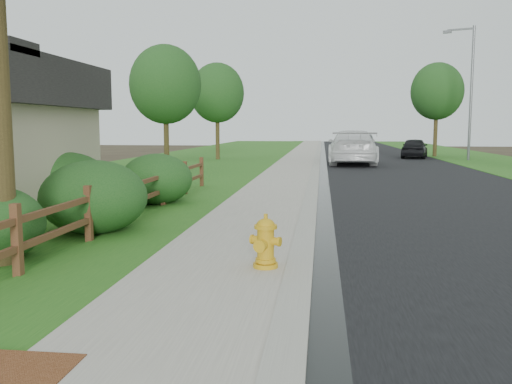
# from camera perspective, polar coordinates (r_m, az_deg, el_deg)

# --- Properties ---
(ground) EXTENTS (120.00, 120.00, 0.00)m
(ground) POSITION_cam_1_polar(r_m,az_deg,el_deg) (4.89, -2.28, -19.57)
(ground) COLOR #34271C
(road) EXTENTS (8.00, 90.00, 0.02)m
(road) POSITION_cam_1_polar(r_m,az_deg,el_deg) (39.57, 12.60, 3.54)
(road) COLOR black
(road) RESTS_ON ground
(curb) EXTENTS (0.40, 90.00, 0.12)m
(curb) POSITION_cam_1_polar(r_m,az_deg,el_deg) (39.38, 6.49, 3.71)
(curb) COLOR gray
(curb) RESTS_ON ground
(wet_gutter) EXTENTS (0.50, 90.00, 0.00)m
(wet_gutter) POSITION_cam_1_polar(r_m,az_deg,el_deg) (39.38, 7.00, 3.65)
(wet_gutter) COLOR black
(wet_gutter) RESTS_ON road
(sidewalk) EXTENTS (2.20, 90.00, 0.10)m
(sidewalk) POSITION_cam_1_polar(r_m,az_deg,el_deg) (39.41, 4.60, 3.72)
(sidewalk) COLOR gray
(sidewalk) RESTS_ON ground
(grass_strip) EXTENTS (1.60, 90.00, 0.06)m
(grass_strip) POSITION_cam_1_polar(r_m,az_deg,el_deg) (39.54, 1.84, 3.72)
(grass_strip) COLOR #215A19
(grass_strip) RESTS_ON ground
(lawn_near) EXTENTS (9.00, 90.00, 0.04)m
(lawn_near) POSITION_cam_1_polar(r_m,az_deg,el_deg) (40.33, -5.55, 3.74)
(lawn_near) COLOR #215A19
(lawn_near) RESTS_ON ground
(verge_far) EXTENTS (6.00, 90.00, 0.04)m
(verge_far) POSITION_cam_1_polar(r_m,az_deg,el_deg) (40.83, 22.29, 3.30)
(verge_far) COLOR #215A19
(verge_far) RESTS_ON ground
(ranch_fence) EXTENTS (0.12, 16.92, 1.10)m
(ranch_fence) POSITION_cam_1_polar(r_m,az_deg,el_deg) (11.66, -14.83, -1.06)
(ranch_fence) COLOR #522E1B
(ranch_fence) RESTS_ON ground
(fire_hydrant) EXTENTS (0.53, 0.43, 0.81)m
(fire_hydrant) POSITION_cam_1_polar(r_m,az_deg,el_deg) (8.05, 1.00, -5.38)
(fire_hydrant) COLOR gold
(fire_hydrant) RESTS_ON sidewalk
(white_suv) EXTENTS (2.85, 6.81, 1.97)m
(white_suv) POSITION_cam_1_polar(r_m,az_deg,el_deg) (32.30, 10.07, 4.65)
(white_suv) COLOR white
(white_suv) RESTS_ON road
(dark_car_mid) EXTENTS (2.54, 4.40, 1.41)m
(dark_car_mid) POSITION_cam_1_polar(r_m,az_deg,el_deg) (39.89, 16.35, 4.48)
(dark_car_mid) COLOR black
(dark_car_mid) RESTS_ON road
(dark_car_far) EXTENTS (2.67, 4.90, 1.53)m
(dark_car_far) POSITION_cam_1_polar(r_m,az_deg,el_deg) (47.76, 10.93, 5.05)
(dark_car_far) COLOR black
(dark_car_far) RESTS_ON road
(streetlight) EXTENTS (1.92, 0.85, 8.62)m
(streetlight) POSITION_cam_1_polar(r_m,az_deg,el_deg) (38.15, 21.50, 10.44)
(streetlight) COLOR slate
(streetlight) RESTS_ON ground
(boulder) EXTENTS (1.26, 1.13, 0.69)m
(boulder) POSITION_cam_1_polar(r_m,az_deg,el_deg) (14.65, -14.00, -0.55)
(boulder) COLOR brown
(boulder) RESTS_ON ground
(shrub_b) EXTENTS (2.82, 2.82, 1.51)m
(shrub_b) POSITION_cam_1_polar(r_m,az_deg,el_deg) (11.53, -16.68, -0.52)
(shrub_b) COLOR #194619
(shrub_b) RESTS_ON ground
(shrub_c) EXTENTS (2.40, 2.40, 1.44)m
(shrub_c) POSITION_cam_1_polar(r_m,az_deg,el_deg) (15.49, -10.41, 1.34)
(shrub_c) COLOR #194619
(shrub_c) RESTS_ON ground
(shrub_d) EXTENTS (2.27, 2.27, 1.52)m
(shrub_d) POSITION_cam_1_polar(r_m,az_deg,el_deg) (15.39, -19.37, 1.17)
(shrub_d) COLOR #194619
(shrub_d) RESTS_ON ground
(tree_near_left) EXTENTS (3.46, 3.46, 6.12)m
(tree_near_left) POSITION_cam_1_polar(r_m,az_deg,el_deg) (26.95, -9.52, 11.08)
(tree_near_left) COLOR #3C2E18
(tree_near_left) RESTS_ON ground
(tree_mid_left) EXTENTS (3.58, 3.58, 6.40)m
(tree_mid_left) POSITION_cam_1_polar(r_m,az_deg,el_deg) (36.44, -4.10, 10.35)
(tree_mid_left) COLOR #3C2E18
(tree_mid_left) RESTS_ON ground
(tree_mid_right) EXTENTS (3.79, 3.79, 6.87)m
(tree_mid_right) POSITION_cam_1_polar(r_m,az_deg,el_deg) (42.31, 18.52, 10.00)
(tree_mid_right) COLOR #3C2E18
(tree_mid_right) RESTS_ON ground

